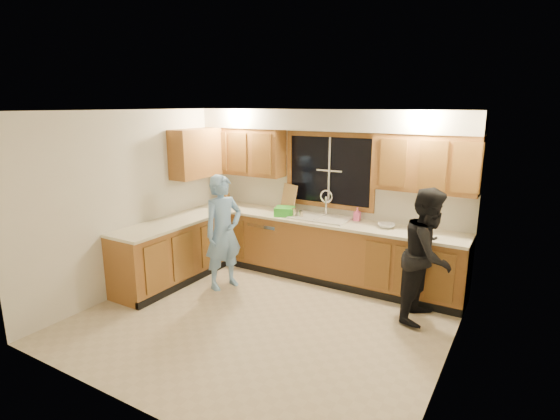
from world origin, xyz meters
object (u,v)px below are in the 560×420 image
at_px(woman, 428,255).
at_px(bowl, 386,226).
at_px(stove, 142,264).
at_px(dish_crate, 285,211).
at_px(knife_block, 226,199).
at_px(dishwasher, 271,243).
at_px(soap_bottle, 357,214).
at_px(sink, 320,222).
at_px(man, 223,232).

distance_m(woman, bowl, 0.90).
distance_m(stove, woman, 3.73).
bearing_deg(dish_crate, knife_block, 173.93).
xyz_separation_m(woman, bowl, (-0.69, 0.56, 0.13)).
bearing_deg(dishwasher, soap_bottle, 7.53).
xyz_separation_m(woman, dish_crate, (-2.23, 0.44, 0.17)).
bearing_deg(dish_crate, sink, 11.38).
bearing_deg(dish_crate, soap_bottle, 14.59).
relative_size(stove, bowl, 3.81).
distance_m(dishwasher, man, 1.10).
bearing_deg(bowl, sink, -179.26).
relative_size(man, woman, 1.00).
distance_m(stove, soap_bottle, 3.10).
bearing_deg(stove, dishwasher, 62.31).
distance_m(dish_crate, soap_bottle, 1.09).
bearing_deg(man, stove, 155.22).
xyz_separation_m(soap_bottle, bowl, (0.48, -0.15, -0.07)).
distance_m(sink, dishwasher, 0.96).
distance_m(stove, dish_crate, 2.19).
relative_size(stove, soap_bottle, 4.64).
bearing_deg(sink, stove, -134.61).
bearing_deg(woman, dish_crate, 83.62).
relative_size(sink, woman, 0.53).
bearing_deg(dishwasher, man, -99.46).
bearing_deg(man, soap_bottle, -32.74).
distance_m(knife_block, dish_crate, 1.23).
xyz_separation_m(sink, dish_crate, (-0.55, -0.11, 0.12)).
xyz_separation_m(woman, soap_bottle, (-1.17, 0.71, 0.20)).
relative_size(dishwasher, woman, 0.50).
relative_size(dishwasher, knife_block, 4.08).
height_order(stove, woman, woman).
bearing_deg(knife_block, dishwasher, -2.72).
xyz_separation_m(dishwasher, man, (-0.17, -1.01, 0.41)).
bearing_deg(woman, bowl, 55.58).
relative_size(man, bowl, 6.90).
bearing_deg(dishwasher, stove, -117.69).
bearing_deg(sink, woman, -17.99).
relative_size(woman, knife_block, 8.13).
relative_size(knife_block, soap_bottle, 1.04).
bearing_deg(knife_block, dish_crate, -6.66).
relative_size(dishwasher, soap_bottle, 4.23).
bearing_deg(stove, woman, 20.18).
distance_m(sink, knife_block, 1.78).
height_order(dishwasher, bowl, bowl).
bearing_deg(sink, bowl, 0.74).
relative_size(stove, knife_block, 4.48).
bearing_deg(man, dish_crate, -7.83).
xyz_separation_m(dish_crate, soap_bottle, (1.06, 0.28, 0.03)).
bearing_deg(woman, knife_block, 85.37).
xyz_separation_m(knife_block, bowl, (2.76, -0.01, -0.07)).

